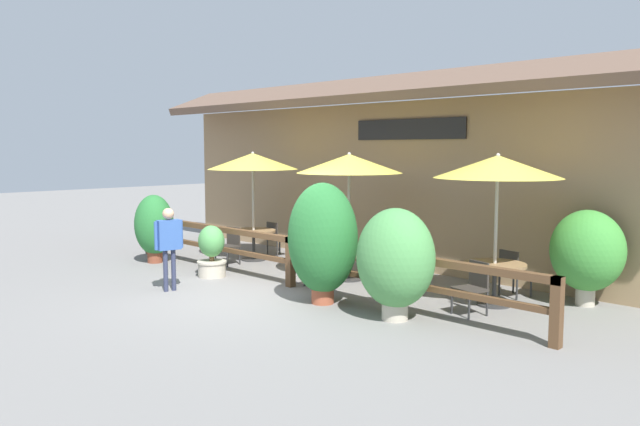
{
  "coord_description": "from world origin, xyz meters",
  "views": [
    {
      "loc": [
        8.53,
        -6.75,
        2.61
      ],
      "look_at": [
        0.42,
        1.42,
        1.4
      ],
      "focal_mm": 35.0,
      "sensor_mm": 36.0,
      "label": 1
    }
  ],
  "objects": [
    {
      "name": "dining_table_far",
      "position": [
        3.43,
        2.49,
        0.57
      ],
      "size": [
        1.03,
        1.03,
        0.71
      ],
      "color": "olive",
      "rests_on": "ground"
    },
    {
      "name": "chair_far_streetside",
      "position": [
        3.48,
        1.74,
        0.46
      ],
      "size": [
        0.51,
        0.51,
        0.84
      ],
      "rotation": [
        0.0,
        0.0,
        -0.25
      ],
      "color": "#332D28",
      "rests_on": "ground"
    },
    {
      "name": "building_facade",
      "position": [
        0.0,
        4.1,
        2.17
      ],
      "size": [
        14.28,
        1.49,
        4.23
      ],
      "color": "#997A56",
      "rests_on": "ground"
    },
    {
      "name": "chair_middle_wallside",
      "position": [
        0.41,
        3.02,
        0.46
      ],
      "size": [
        0.5,
        0.5,
        0.84
      ],
      "rotation": [
        0.0,
        0.0,
        3.36
      ],
      "color": "#332D28",
      "rests_on": "ground"
    },
    {
      "name": "chair_middle_streetside",
      "position": [
        0.28,
        1.57,
        0.46
      ],
      "size": [
        0.49,
        0.49,
        0.84
      ],
      "rotation": [
        0.0,
        0.0,
        0.2
      ],
      "color": "#332D28",
      "rests_on": "ground"
    },
    {
      "name": "patio_umbrella_middle",
      "position": [
        0.35,
        2.29,
        2.3
      ],
      "size": [
        2.08,
        2.08,
        2.52
      ],
      "color": "#B7B2A8",
      "rests_on": "ground"
    },
    {
      "name": "pedestrian",
      "position": [
        -1.31,
        -0.74,
        0.98
      ],
      "size": [
        0.26,
        0.53,
        1.53
      ],
      "rotation": [
        0.0,
        0.0,
        1.39
      ],
      "color": "#2D334C",
      "rests_on": "ground"
    },
    {
      "name": "potted_plant_corner_fern",
      "position": [
        1.31,
        0.58,
        1.09
      ],
      "size": [
        1.23,
        1.11,
        2.04
      ],
      "color": "#9E4C33",
      "rests_on": "ground"
    },
    {
      "name": "chair_near_wallside",
      "position": [
        -2.71,
        3.07,
        0.46
      ],
      "size": [
        0.44,
        0.44,
        0.84
      ],
      "rotation": [
        0.0,
        0.0,
        3.09
      ],
      "color": "#332D28",
      "rests_on": "ground"
    },
    {
      "name": "potted_plant_tall_tropical",
      "position": [
        2.8,
        0.63,
        0.93
      ],
      "size": [
        1.23,
        1.11,
        1.71
      ],
      "color": "#B7AD99",
      "rests_on": "ground"
    },
    {
      "name": "dining_table_middle",
      "position": [
        0.35,
        2.29,
        0.57
      ],
      "size": [
        1.03,
        1.03,
        0.71
      ],
      "color": "olive",
      "rests_on": "ground"
    },
    {
      "name": "dining_table_near",
      "position": [
        -2.69,
        2.35,
        0.57
      ],
      "size": [
        1.03,
        1.03,
        0.71
      ],
      "color": "olive",
      "rests_on": "ground"
    },
    {
      "name": "chair_far_wallside",
      "position": [
        3.37,
        3.25,
        0.46
      ],
      "size": [
        0.49,
        0.49,
        0.84
      ],
      "rotation": [
        0.0,
        0.0,
        2.94
      ],
      "color": "#332D28",
      "rests_on": "ground"
    },
    {
      "name": "potted_plant_entrance_palm",
      "position": [
        4.51,
        3.55,
        0.91
      ],
      "size": [
        1.2,
        1.08,
        1.6
      ],
      "color": "#B7AD99",
      "rests_on": "ground"
    },
    {
      "name": "patio_umbrella_far",
      "position": [
        3.43,
        2.49,
        2.3
      ],
      "size": [
        2.08,
        2.08,
        2.52
      ],
      "color": "#B7B2A8",
      "rests_on": "ground"
    },
    {
      "name": "potted_plant_small_flowering",
      "position": [
        -1.83,
        0.55,
        0.52
      ],
      "size": [
        0.6,
        0.6,
        1.05
      ],
      "color": "#B7AD99",
      "rests_on": "ground"
    },
    {
      "name": "ground_plane",
      "position": [
        0.0,
        0.0,
        0.0
      ],
      "size": [
        60.0,
        60.0,
        0.0
      ],
      "primitive_type": "plane",
      "color": "slate"
    },
    {
      "name": "chair_near_streetside",
      "position": [
        -2.65,
        1.62,
        0.46
      ],
      "size": [
        0.47,
        0.47,
        0.84
      ],
      "rotation": [
        0.0,
        0.0,
        0.13
      ],
      "color": "#332D28",
      "rests_on": "ground"
    },
    {
      "name": "patio_umbrella_near",
      "position": [
        -2.69,
        2.35,
        2.3
      ],
      "size": [
        2.08,
        2.08,
        2.52
      ],
      "color": "#B7B2A8",
      "rests_on": "ground"
    },
    {
      "name": "potted_plant_broad_leaf",
      "position": [
        -4.04,
        0.56,
        0.85
      ],
      "size": [
        0.95,
        0.86,
        1.55
      ],
      "color": "brown",
      "rests_on": "ground"
    },
    {
      "name": "patio_railing",
      "position": [
        0.0,
        1.05,
        0.7
      ],
      "size": [
        10.4,
        0.14,
        0.95
      ],
      "color": "brown",
      "rests_on": "ground"
    }
  ]
}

